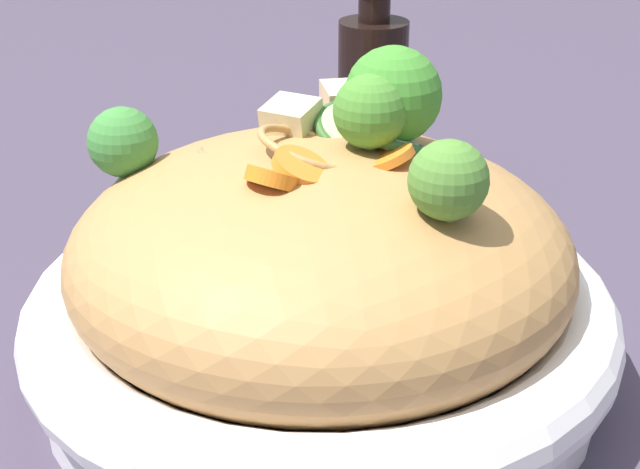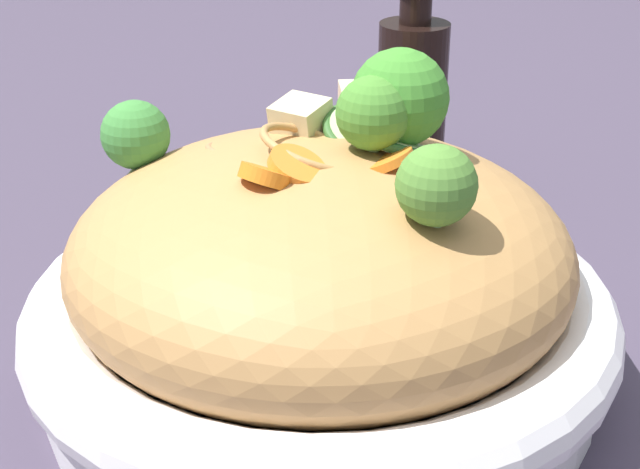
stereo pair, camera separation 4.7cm
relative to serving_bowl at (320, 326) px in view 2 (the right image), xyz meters
name	(u,v)px [view 2 (the right image)]	position (x,y,z in m)	size (l,w,h in m)	color
ground_plane	(320,375)	(0.00, 0.00, -0.03)	(3.00, 3.00, 0.00)	#3F3648
serving_bowl	(320,326)	(0.00, 0.00, 0.00)	(0.30, 0.30, 0.06)	white
noodle_heap	(320,253)	(0.00, 0.00, 0.04)	(0.25, 0.25, 0.11)	#B27F49
broccoli_florets	(347,125)	(-0.02, -0.01, 0.11)	(0.18, 0.19, 0.08)	#A1BB77
carrot_coins	(327,150)	(-0.01, -0.01, 0.09)	(0.14, 0.12, 0.03)	orange
zucchini_slices	(375,137)	(-0.04, -0.02, 0.09)	(0.05, 0.07, 0.02)	beige
chicken_chunks	(355,117)	(-0.04, -0.06, 0.09)	(0.09, 0.06, 0.04)	beige
soy_sauce_bottle	(412,101)	(-0.16, -0.22, 0.04)	(0.05, 0.05, 0.16)	black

